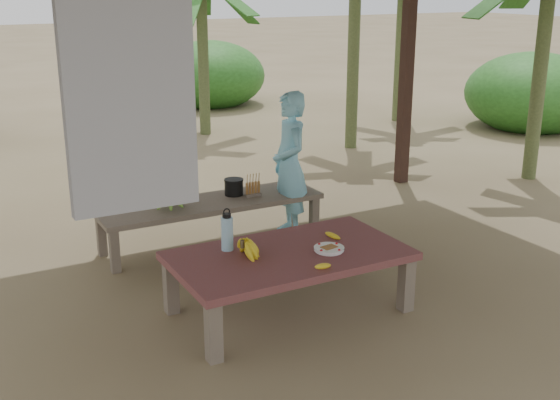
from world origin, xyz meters
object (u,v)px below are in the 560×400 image
plate (329,249)px  work_table (289,260)px  bench (211,207)px  water_flask (227,232)px  ripe_banana_bunch (242,248)px  woman (290,165)px  cooking_pot (234,187)px

plate → work_table: bearing=155.2°
bench → water_flask: 1.46m
ripe_banana_bunch → work_table: bearing=-12.6°
bench → water_flask: size_ratio=6.50×
water_flask → plate: bearing=-31.0°
bench → ripe_banana_bunch: bearing=-104.2°
bench → ripe_banana_bunch: size_ratio=8.89×
bench → plate: size_ratio=9.33×
work_table → woman: 1.78m
woman → plate: bearing=-10.0°
work_table → cooking_pot: bearing=79.2°
work_table → cooking_pot: cooking_pot is taller
woman → work_table: bearing=-20.1°
bench → plate: plate is taller
plate → ripe_banana_bunch: bearing=161.9°
plate → woman: bearing=70.4°
cooking_pot → work_table: bearing=-101.2°
ripe_banana_bunch → woman: size_ratio=0.17×
plate → woman: woman is taller
ripe_banana_bunch → cooking_pot: bearing=66.9°
bench → water_flask: (-0.45, -1.36, 0.25)m
bench → cooking_pot: size_ratio=11.98×
plate → water_flask: bearing=149.0°
cooking_pot → water_flask: bearing=-117.0°
work_table → cooking_pot: 1.75m
bench → plate: bearing=-82.0°
water_flask → cooking_pot: water_flask is taller
water_flask → ripe_banana_bunch: bearing=-79.8°
work_table → ripe_banana_bunch: bearing=167.8°
plate → woman: 1.77m
work_table → plate: bearing=-24.4°
bench → ripe_banana_bunch: 1.62m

